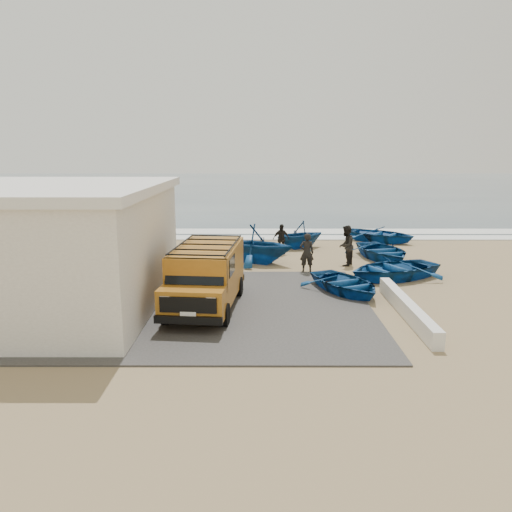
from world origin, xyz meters
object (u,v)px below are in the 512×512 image
object	(u,v)px
parapet	(407,308)
boat_far_left	(300,235)
boat_far_right	(380,234)
fisherman_back	(281,239)
boat_near_left	(345,283)
van	(206,274)
building	(39,247)
fisherman_middle	(346,246)
fisherman_front	(307,253)
boat_mid_right	(382,251)
boat_near_right	(392,269)
boat_mid_left	(257,244)

from	to	relation	value
parapet	boat_far_left	world-z (taller)	boat_far_left
boat_far_right	fisherman_back	distance (m)	7.14
parapet	boat_near_left	xyz separation A→B (m)	(-1.57, 2.78, 0.11)
van	fisherman_back	world-z (taller)	van
building	fisherman_middle	xyz separation A→B (m)	(11.75, 6.45, -1.19)
boat_far_left	fisherman_front	distance (m)	5.60
fisherman_back	boat_mid_right	bearing A→B (deg)	-32.88
boat_near_left	boat_far_left	xyz separation A→B (m)	(-1.00, 8.98, 0.40)
boat_near_right	boat_far_left	size ratio (longest dim) A/B	1.44
boat_mid_left	fisherman_back	bearing A→B (deg)	-5.25
van	fisherman_middle	world-z (taller)	van
boat_near_right	boat_far_right	size ratio (longest dim) A/B	1.01
boat_far_left	fisherman_front	xyz separation A→B (m)	(-0.16, -5.60, 0.11)
fisherman_front	fisherman_middle	world-z (taller)	fisherman_middle
boat_near_right	boat_far_right	xyz separation A→B (m)	(1.58, 8.86, -0.00)
building	boat_far_left	bearing A→B (deg)	47.30
van	boat_near_left	bearing A→B (deg)	25.21
parapet	van	xyz separation A→B (m)	(-6.75, 0.93, 0.93)
parapet	fisherman_middle	bearing A→B (deg)	95.73
building	van	size ratio (longest dim) A/B	1.74
building	van	distance (m)	5.83
boat_far_left	boat_far_right	size ratio (longest dim) A/B	0.70
van	boat_mid_right	size ratio (longest dim) A/B	1.32
parapet	boat_mid_right	xyz separation A→B (m)	(1.36, 8.86, 0.15)
van	boat_mid_left	world-z (taller)	van
van	boat_mid_right	world-z (taller)	van
parapet	boat_mid_left	xyz separation A→B (m)	(-4.97, 8.01, 0.68)
boat_far_right	boat_far_left	bearing A→B (deg)	149.32
building	boat_mid_left	size ratio (longest dim) A/B	2.60
parapet	fisherman_front	bearing A→B (deg)	113.94
fisherman_back	boat_near_right	bearing A→B (deg)	-67.19
fisherman_middle	boat_near_left	bearing A→B (deg)	17.79
boat_far_left	van	bearing A→B (deg)	-50.57
boat_near_right	fisherman_middle	xyz separation A→B (m)	(-1.59, 2.47, 0.53)
fisherman_front	van	bearing A→B (deg)	49.77
boat_near_left	boat_far_right	size ratio (longest dim) A/B	0.87
boat_far_right	fisherman_middle	world-z (taller)	fisherman_middle
boat_mid_left	fisherman_front	world-z (taller)	boat_mid_left
boat_mid_left	fisherman_middle	xyz separation A→B (m)	(4.23, -0.57, 0.02)
boat_near_left	fisherman_back	distance (m)	7.71
boat_near_right	building	bearing A→B (deg)	-99.00
parapet	fisherman_back	distance (m)	10.84
parapet	van	size ratio (longest dim) A/B	1.11
boat_far_left	boat_far_right	bearing A→B (deg)	83.11
fisherman_front	building	bearing A→B (deg)	25.12
boat_far_right	fisherman_middle	bearing A→B (deg)	-169.64
parapet	boat_far_left	bearing A→B (deg)	102.34
boat_far_right	boat_mid_right	bearing A→B (deg)	-155.24
fisherman_middle	fisherman_front	bearing A→B (deg)	-29.38
boat_near_right	parapet	bearing A→B (deg)	-35.15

